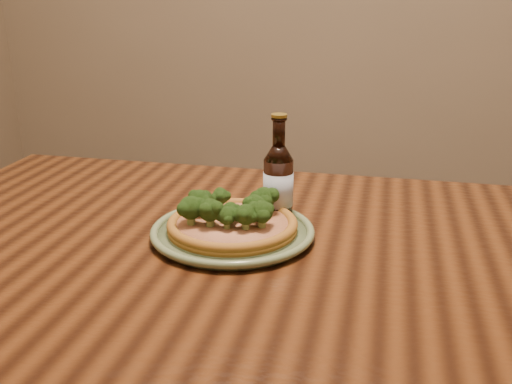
% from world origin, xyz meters
% --- Properties ---
extents(table, '(1.60, 0.90, 0.75)m').
position_xyz_m(table, '(0.00, 0.10, 0.66)').
color(table, '#46230F').
rests_on(table, ground).
extents(plate, '(0.29, 0.29, 0.02)m').
position_xyz_m(plate, '(-0.15, 0.14, 0.76)').
color(plate, '#677A54').
rests_on(plate, table).
extents(pizza, '(0.23, 0.23, 0.07)m').
position_xyz_m(pizza, '(-0.16, 0.14, 0.78)').
color(pizza, '#966221').
rests_on(pizza, plate).
extents(beer_bottle, '(0.06, 0.06, 0.20)m').
position_xyz_m(beer_bottle, '(-0.09, 0.24, 0.82)').
color(beer_bottle, black).
rests_on(beer_bottle, table).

